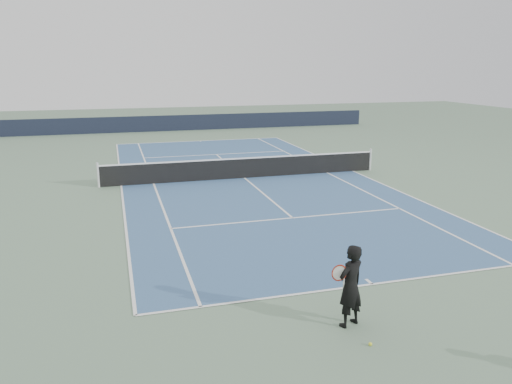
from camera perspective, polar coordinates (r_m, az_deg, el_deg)
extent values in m
plane|color=slate|center=(22.91, -1.32, 1.59)|extent=(80.00, 80.00, 0.00)
cube|color=#375984|center=(22.91, -1.32, 1.61)|extent=(10.97, 23.77, 0.01)
cylinder|color=silver|center=(22.09, -17.61, 1.85)|extent=(0.10, 0.10, 1.07)
cylinder|color=silver|center=(25.16, 12.93, 3.63)|extent=(0.10, 0.10, 1.07)
cube|color=black|center=(22.81, -1.33, 2.72)|extent=(12.80, 0.03, 0.90)
cube|color=white|center=(22.72, -1.34, 3.88)|extent=(12.80, 0.04, 0.06)
cube|color=black|center=(40.15, -7.92, 7.86)|extent=(30.00, 0.25, 1.20)
imported|color=black|center=(10.15, 10.74, -10.49)|extent=(0.77, 0.67, 1.70)
torus|color=#9D1F0D|center=(9.86, 9.49, -9.11)|extent=(0.34, 0.18, 0.36)
cylinder|color=white|center=(9.86, 9.49, -9.11)|extent=(0.29, 0.14, 0.32)
cylinder|color=white|center=(10.03, 9.98, -10.31)|extent=(0.08, 0.13, 0.27)
sphere|color=yellow|center=(9.92, 12.93, -16.58)|extent=(0.07, 0.07, 0.07)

